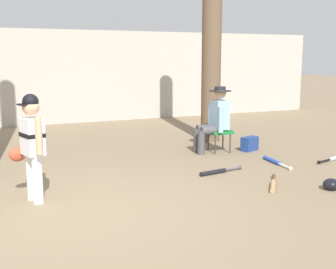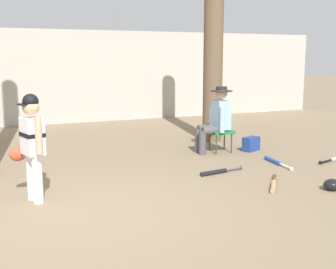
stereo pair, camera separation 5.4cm
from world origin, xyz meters
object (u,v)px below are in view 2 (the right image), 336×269
handbag_beside_stool (251,144)px  young_ballplayer (31,141)px  folding_stool (221,132)px  bat_black_composite (217,172)px  seated_spectator (216,118)px  bat_wood_tan (273,185)px  batting_helmet_black (332,185)px  bat_aluminum_silver (336,159)px  tree_behind_spectator (213,40)px  bat_blue_youth (275,161)px

handbag_beside_stool → young_ballplayer: bearing=-161.1°
folding_stool → bat_black_composite: size_ratio=0.56×
seated_spectator → young_ballplayer: bearing=-155.6°
seated_spectator → bat_wood_tan: seated_spectator is taller
handbag_beside_stool → bat_wood_tan: size_ratio=0.54×
seated_spectator → batting_helmet_black: seated_spectator is taller
young_ballplayer → bat_aluminum_silver: young_ballplayer is taller
tree_behind_spectator → seated_spectator: 1.84m
young_ballplayer → batting_helmet_black: (3.64, -1.12, -0.68)m
folding_stool → bat_black_composite: (-0.84, -1.33, -0.33)m
young_ballplayer → batting_helmet_black: young_ballplayer is taller
bat_aluminum_silver → bat_black_composite: size_ratio=1.00×
folding_stool → bat_black_composite: 1.61m
tree_behind_spectator → handbag_beside_stool: (0.17, -1.19, -1.94)m
folding_stool → bat_aluminum_silver: bearing=-43.6°
seated_spectator → bat_black_composite: (-0.74, -1.34, -0.61)m
seated_spectator → handbag_beside_stool: bearing=-12.7°
tree_behind_spectator → seated_spectator: (-0.50, -1.04, -1.43)m
handbag_beside_stool → bat_blue_youth: 1.02m
young_ballplayer → bat_black_composite: (2.66, 0.20, -0.71)m
young_ballplayer → bat_black_composite: young_ballplayer is taller
batting_helmet_black → bat_black_composite: bearing=126.8°
bat_blue_youth → bat_black_composite: bearing=-170.9°
folding_stool → seated_spectator: size_ratio=0.36×
bat_blue_youth → young_ballplayer: bearing=-174.2°
seated_spectator → handbag_beside_stool: seated_spectator is taller
bat_aluminum_silver → bat_wood_tan: bearing=-156.1°
tree_behind_spectator → bat_black_composite: tree_behind_spectator is taller
bat_wood_tan → bat_black_composite: bearing=110.8°
bat_wood_tan → bat_blue_youth: bearing=52.1°
young_ballplayer → seated_spectator: (3.40, 1.54, -0.10)m
bat_black_composite → bat_blue_youth: same height
seated_spectator → bat_blue_youth: bearing=-67.9°
bat_wood_tan → batting_helmet_black: (0.64, -0.40, 0.04)m
tree_behind_spectator → young_ballplayer: 4.86m
young_ballplayer → folding_stool: bearing=23.7°
tree_behind_spectator → bat_blue_youth: tree_behind_spectator is taller
bat_black_composite → tree_behind_spectator: bearing=62.5°
young_ballplayer → bat_black_composite: size_ratio=1.69×
folding_stool → tree_behind_spectator: bearing=68.9°
bat_black_composite → folding_stool: bearing=57.9°
young_ballplayer → bat_wood_tan: size_ratio=2.07×
seated_spectator → bat_black_composite: size_ratio=1.55×
folding_stool → handbag_beside_stool: (0.57, -0.14, -0.23)m
bat_aluminum_silver → bat_black_composite: 2.29m
tree_behind_spectator → batting_helmet_black: size_ratio=16.75×
handbag_beside_stool → bat_aluminum_silver: bearing=-54.6°
seated_spectator → bat_aluminum_silver: seated_spectator is taller
tree_behind_spectator → bat_wood_tan: bearing=-105.2°
tree_behind_spectator → batting_helmet_black: tree_behind_spectator is taller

